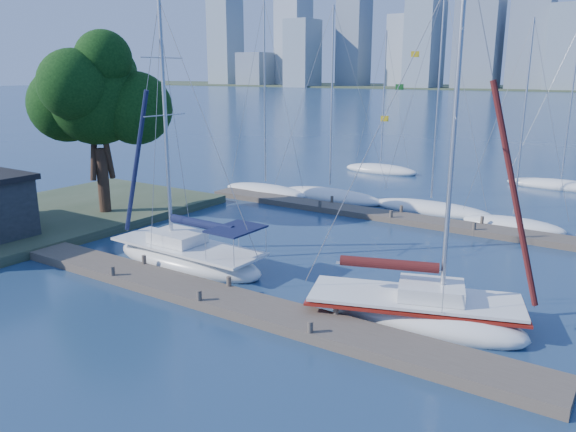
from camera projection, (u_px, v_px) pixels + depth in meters
The scene contains 13 objects.
ground at pixel (215, 302), 22.46m from camera, with size 700.00×700.00×0.00m, color navy.
near_dock at pixel (215, 297), 22.41m from camera, with size 26.00×2.00×0.40m, color brown.
far_dock at pixel (411, 220), 34.28m from camera, with size 30.00×1.80×0.36m, color brown.
shore at pixel (32, 220), 33.89m from camera, with size 12.00×22.00×0.50m, color #38472D.
tree at pixel (96, 94), 33.21m from camera, with size 8.23×7.53×11.27m.
sailboat_navy at pixel (187, 246), 26.53m from camera, with size 8.59×2.99×12.56m.
sailboat_maroon at pixel (415, 294), 20.56m from camera, with size 8.65×5.21×13.42m.
bg_boat_0 at pixel (266, 190), 42.32m from camera, with size 7.48×3.09×14.11m.
bg_boat_1 at pixel (330, 196), 40.49m from camera, with size 8.42×5.22×13.65m.
bg_boat_2 at pixel (431, 208), 36.82m from camera, with size 8.40×4.55×14.26m.
bg_boat_3 at pixel (513, 224), 32.95m from camera, with size 5.93×2.36×12.09m.
bg_boat_6 at pixel (381, 169), 51.38m from camera, with size 7.27×4.86×12.79m.
bg_boat_7 at pixel (561, 185), 44.25m from camera, with size 8.29×5.26×12.69m.
Camera 1 is at (13.95, -15.83, 8.95)m, focal length 35.00 mm.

